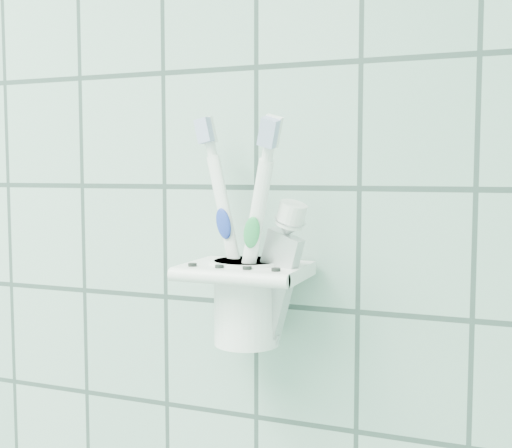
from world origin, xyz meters
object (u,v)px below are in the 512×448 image
at_px(toothbrush_blue, 252,224).
at_px(toothbrush_orange, 236,221).
at_px(cup, 247,298).
at_px(toothbrush_pink, 248,223).
at_px(holder_bracket, 246,272).
at_px(toothpaste_tube, 262,255).

bearing_deg(toothbrush_blue, toothbrush_orange, -163.52).
xyz_separation_m(cup, toothbrush_blue, (0.00, 0.01, 0.07)).
distance_m(toothbrush_pink, toothbrush_orange, 0.01).
relative_size(toothbrush_pink, toothbrush_blue, 1.04).
height_order(cup, toothbrush_pink, toothbrush_pink).
height_order(toothbrush_blue, toothbrush_orange, toothbrush_orange).
bearing_deg(cup, toothbrush_pink, 104.66).
bearing_deg(toothbrush_blue, holder_bracket, -100.91).
bearing_deg(holder_bracket, toothbrush_blue, 83.52).
relative_size(toothbrush_pink, toothbrush_orange, 0.99).
xyz_separation_m(toothbrush_blue, toothpaste_tube, (0.01, -0.01, -0.03)).
bearing_deg(cup, toothbrush_blue, 75.50).
height_order(holder_bracket, toothpaste_tube, toothpaste_tube).
bearing_deg(toothpaste_tube, holder_bracket, -142.98).
bearing_deg(holder_bracket, toothbrush_pink, 103.73).
bearing_deg(toothbrush_orange, cup, -9.29).
bearing_deg(toothbrush_orange, holder_bracket, -23.16).
relative_size(holder_bracket, toothbrush_pink, 0.53).
relative_size(toothbrush_blue, toothpaste_tube, 1.41).
bearing_deg(toothbrush_orange, toothpaste_tube, 0.00).
distance_m(toothbrush_pink, toothbrush_blue, 0.00).
xyz_separation_m(cup, toothpaste_tube, (0.01, 0.00, 0.04)).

